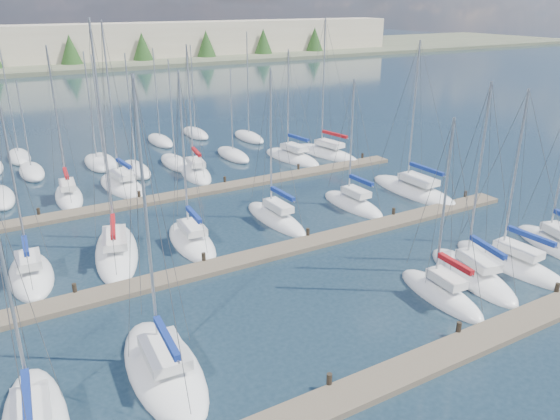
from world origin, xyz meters
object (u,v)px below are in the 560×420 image
sailboat_q (292,157)px  sailboat_e (472,275)px  sailboat_f (510,264)px  sailboat_g (554,245)px  sailboat_h (31,275)px  sailboat_m (414,191)px  sailboat_l (353,204)px  sailboat_d (441,294)px  sailboat_n (69,196)px  sailboat_o (122,186)px  sailboat_j (192,241)px  sailboat_i (116,251)px  sailboat_c (164,368)px  sailboat_r (326,153)px  sailboat_k (276,218)px  sailboat_p (195,173)px

sailboat_q → sailboat_e: (-4.39, -28.46, 0.01)m
sailboat_e → sailboat_f: bearing=9.1°
sailboat_g → sailboat_h: bearing=171.0°
sailboat_m → sailboat_l: 6.77m
sailboat_d → sailboat_n: sailboat_n is taller
sailboat_f → sailboat_q: (1.07, 28.64, -0.01)m
sailboat_o → sailboat_d: bearing=-75.1°
sailboat_n → sailboat_g: (27.14, -27.33, -0.01)m
sailboat_j → sailboat_o: sailboat_o is taller
sailboat_q → sailboat_h: sailboat_q is taller
sailboat_j → sailboat_n: sailboat_n is taller
sailboat_i → sailboat_h: bearing=-158.5°
sailboat_h → sailboat_g: bearing=-19.1°
sailboat_f → sailboat_d: size_ratio=1.08×
sailboat_i → sailboat_g: bearing=-14.5°
sailboat_f → sailboat_c: size_ratio=0.85×
sailboat_f → sailboat_g: bearing=1.8°
sailboat_o → sailboat_c: sailboat_o is taller
sailboat_n → sailboat_l: 24.33m
sailboat_q → sailboat_o: bearing=174.0°
sailboat_n → sailboat_r: (27.26, 0.35, -0.01)m
sailboat_j → sailboat_c: sailboat_c is taller
sailboat_r → sailboat_e: size_ratio=1.20×
sailboat_d → sailboat_e: bearing=16.1°
sailboat_k → sailboat_l: bearing=-5.1°
sailboat_m → sailboat_g: (0.41, -13.43, 0.02)m
sailboat_q → sailboat_j: bearing=-146.3°
sailboat_o → sailboat_f: sailboat_o is taller
sailboat_o → sailboat_g: (22.37, -27.89, -0.00)m
sailboat_m → sailboat_p: size_ratio=1.06×
sailboat_j → sailboat_e: bearing=-41.2°
sailboat_l → sailboat_r: sailboat_r is taller
sailboat_i → sailboat_d: bearing=-32.3°
sailboat_r → sailboat_e: 29.19m
sailboat_q → sailboat_r: (4.15, -0.54, 0.01)m
sailboat_i → sailboat_l: sailboat_i is taller
sailboat_k → sailboat_e: (5.85, -14.15, -0.01)m
sailboat_q → sailboat_k: bearing=-132.6°
sailboat_l → sailboat_c: size_ratio=0.78×
sailboat_j → sailboat_h: 10.46m
sailboat_e → sailboat_d: bearing=-156.1°
sailboat_l → sailboat_p: size_ratio=0.85×
sailboat_d → sailboat_m: size_ratio=0.81×
sailboat_f → sailboat_p: (-10.01, 28.65, 0.00)m
sailboat_p → sailboat_r: bearing=6.5°
sailboat_m → sailboat_c: size_ratio=0.97×
sailboat_q → sailboat_i: 26.42m
sailboat_o → sailboat_e: 31.40m
sailboat_m → sailboat_r: (0.53, 14.25, 0.01)m
sailboat_i → sailboat_l: 19.31m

